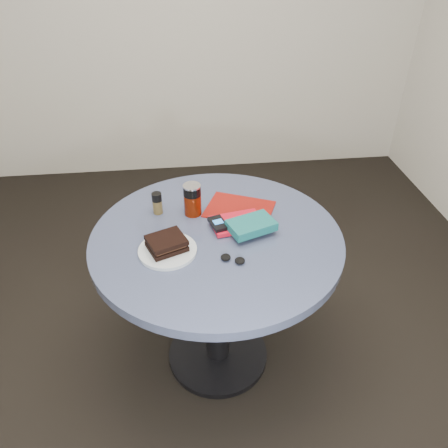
{
  "coord_description": "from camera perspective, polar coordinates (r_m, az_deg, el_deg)",
  "views": [
    {
      "loc": [
        -0.13,
        -1.38,
        1.79
      ],
      "look_at": [
        0.03,
        0.0,
        0.8
      ],
      "focal_mm": 35.0,
      "sensor_mm": 36.0,
      "label": 1
    }
  ],
  "objects": [
    {
      "name": "headphones",
      "position": [
        1.6,
        1.15,
        -4.59
      ],
      "size": [
        0.1,
        0.08,
        0.02
      ],
      "color": "black",
      "rests_on": "table"
    },
    {
      "name": "mp3_player",
      "position": [
        1.74,
        -0.78,
        0.07
      ],
      "size": [
        0.08,
        0.11,
        0.02
      ],
      "color": "black",
      "rests_on": "red_book"
    },
    {
      "name": "plate",
      "position": [
        1.65,
        -7.37,
        -3.45
      ],
      "size": [
        0.28,
        0.28,
        0.01
      ],
      "primitive_type": "cylinder",
      "rotation": [
        0.0,
        0.0,
        0.33
      ],
      "color": "silver",
      "rests_on": "table"
    },
    {
      "name": "sandwich",
      "position": [
        1.64,
        -7.51,
        -2.51
      ],
      "size": [
        0.17,
        0.16,
        0.05
      ],
      "color": "black",
      "rests_on": "plate"
    },
    {
      "name": "magazine",
      "position": [
        1.88,
        2.03,
        1.96
      ],
      "size": [
        0.34,
        0.3,
        0.0
      ],
      "primitive_type": "cube",
      "rotation": [
        0.0,
        0.0,
        -0.42
      ],
      "color": "maroon",
      "rests_on": "table"
    },
    {
      "name": "soda_can",
      "position": [
        1.82,
        -4.15,
        3.2
      ],
      "size": [
        0.08,
        0.08,
        0.14
      ],
      "color": "#5A1604",
      "rests_on": "table"
    },
    {
      "name": "pepper_grinder",
      "position": [
        1.85,
        -8.71,
        2.73
      ],
      "size": [
        0.04,
        0.04,
        0.1
      ],
      "color": "brown",
      "rests_on": "table"
    },
    {
      "name": "table",
      "position": [
        1.83,
        -0.94,
        -5.5
      ],
      "size": [
        1.0,
        1.0,
        0.75
      ],
      "color": "black",
      "rests_on": "ground"
    },
    {
      "name": "ground",
      "position": [
        2.26,
        -0.79,
        -16.8
      ],
      "size": [
        4.0,
        4.0,
        0.0
      ],
      "primitive_type": "plane",
      "color": "black",
      "rests_on": "ground"
    },
    {
      "name": "novel",
      "position": [
        1.72,
        3.6,
        -0.17
      ],
      "size": [
        0.21,
        0.17,
        0.03
      ],
      "primitive_type": "cube",
      "rotation": [
        0.0,
        0.0,
        0.35
      ],
      "color": "#13595B",
      "rests_on": "red_book"
    },
    {
      "name": "red_book",
      "position": [
        1.77,
        1.69,
        0.17
      ],
      "size": [
        0.22,
        0.17,
        0.02
      ],
      "primitive_type": "cube",
      "rotation": [
        0.0,
        0.0,
        0.19
      ],
      "color": "red",
      "rests_on": "magazine"
    }
  ]
}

